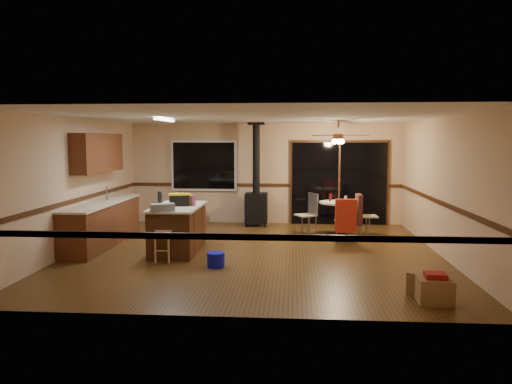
# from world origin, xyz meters

# --- Properties ---
(floor) EXTENTS (7.00, 7.00, 0.00)m
(floor) POSITION_xyz_m (0.00, 0.00, 0.00)
(floor) COLOR #4B3115
(floor) RESTS_ON ground
(ceiling) EXTENTS (7.00, 7.00, 0.00)m
(ceiling) POSITION_xyz_m (0.00, 0.00, 2.60)
(ceiling) COLOR silver
(ceiling) RESTS_ON ground
(wall_back) EXTENTS (7.00, 0.00, 7.00)m
(wall_back) POSITION_xyz_m (0.00, 3.50, 1.30)
(wall_back) COLOR tan
(wall_back) RESTS_ON ground
(wall_front) EXTENTS (7.00, 0.00, 7.00)m
(wall_front) POSITION_xyz_m (0.00, -3.50, 1.30)
(wall_front) COLOR tan
(wall_front) RESTS_ON ground
(wall_left) EXTENTS (0.00, 7.00, 7.00)m
(wall_left) POSITION_xyz_m (-3.50, 0.00, 1.30)
(wall_left) COLOR tan
(wall_left) RESTS_ON ground
(wall_right) EXTENTS (0.00, 7.00, 7.00)m
(wall_right) POSITION_xyz_m (3.50, 0.00, 1.30)
(wall_right) COLOR tan
(wall_right) RESTS_ON ground
(chair_rail) EXTENTS (7.00, 7.00, 0.08)m
(chair_rail) POSITION_xyz_m (0.00, 0.00, 1.00)
(chair_rail) COLOR #3E220F
(chair_rail) RESTS_ON ground
(window) EXTENTS (1.72, 0.10, 1.32)m
(window) POSITION_xyz_m (-1.60, 3.45, 1.50)
(window) COLOR black
(window) RESTS_ON ground
(sliding_door) EXTENTS (2.52, 0.10, 2.10)m
(sliding_door) POSITION_xyz_m (1.90, 3.45, 1.05)
(sliding_door) COLOR black
(sliding_door) RESTS_ON ground
(lower_cabinets) EXTENTS (0.60, 3.00, 0.86)m
(lower_cabinets) POSITION_xyz_m (-3.20, 0.50, 0.43)
(lower_cabinets) COLOR #5B2C17
(lower_cabinets) RESTS_ON ground
(countertop) EXTENTS (0.64, 3.04, 0.04)m
(countertop) POSITION_xyz_m (-3.20, 0.50, 0.88)
(countertop) COLOR beige
(countertop) RESTS_ON lower_cabinets
(upper_cabinets) EXTENTS (0.35, 2.00, 0.80)m
(upper_cabinets) POSITION_xyz_m (-3.33, 0.70, 1.90)
(upper_cabinets) COLOR #5B2C17
(upper_cabinets) RESTS_ON ground
(kitchen_island) EXTENTS (0.88, 1.68, 0.90)m
(kitchen_island) POSITION_xyz_m (-1.50, 0.00, 0.45)
(kitchen_island) COLOR #402110
(kitchen_island) RESTS_ON ground
(wood_stove) EXTENTS (0.55, 0.50, 2.52)m
(wood_stove) POSITION_xyz_m (-0.20, 3.05, 0.73)
(wood_stove) COLOR black
(wood_stove) RESTS_ON ground
(ceiling_fan) EXTENTS (0.24, 0.24, 0.55)m
(ceiling_fan) POSITION_xyz_m (1.72, 1.85, 2.21)
(ceiling_fan) COLOR brown
(ceiling_fan) RESTS_ON ceiling
(fluorescent_strip) EXTENTS (0.10, 1.20, 0.04)m
(fluorescent_strip) POSITION_xyz_m (-1.80, 0.30, 2.56)
(fluorescent_strip) COLOR white
(fluorescent_strip) RESTS_ON ceiling
(toolbox_grey) EXTENTS (0.48, 0.39, 0.13)m
(toolbox_grey) POSITION_xyz_m (-1.61, -0.70, 0.97)
(toolbox_grey) COLOR slate
(toolbox_grey) RESTS_ON kitchen_island
(toolbox_black) EXTENTS (0.40, 0.25, 0.20)m
(toolbox_black) POSITION_xyz_m (-1.47, 0.03, 1.00)
(toolbox_black) COLOR black
(toolbox_black) RESTS_ON kitchen_island
(toolbox_yellow_lid) EXTENTS (0.44, 0.28, 0.03)m
(toolbox_yellow_lid) POSITION_xyz_m (-1.47, 0.03, 1.12)
(toolbox_yellow_lid) COLOR gold
(toolbox_yellow_lid) RESTS_ON toolbox_black
(box_on_island) EXTENTS (0.26, 0.32, 0.19)m
(box_on_island) POSITION_xyz_m (-1.36, 0.20, 0.99)
(box_on_island) COLOR olive
(box_on_island) RESTS_ON kitchen_island
(bottle_dark) EXTENTS (0.09, 0.09, 0.29)m
(bottle_dark) POSITION_xyz_m (-1.82, -0.09, 1.04)
(bottle_dark) COLOR black
(bottle_dark) RESTS_ON kitchen_island
(bottle_pink) EXTENTS (0.07, 0.07, 0.22)m
(bottle_pink) POSITION_xyz_m (-1.19, 0.07, 1.01)
(bottle_pink) COLOR #D84C8C
(bottle_pink) RESTS_ON kitchen_island
(bottle_white) EXTENTS (0.08, 0.08, 0.20)m
(bottle_white) POSITION_xyz_m (-1.68, 0.66, 1.00)
(bottle_white) COLOR white
(bottle_white) RESTS_ON kitchen_island
(bar_stool) EXTENTS (0.32, 0.32, 0.57)m
(bar_stool) POSITION_xyz_m (-1.57, -0.81, 0.29)
(bar_stool) COLOR tan
(bar_stool) RESTS_ON floor
(blue_bucket) EXTENTS (0.37, 0.37, 0.25)m
(blue_bucket) POSITION_xyz_m (-0.58, -1.12, 0.13)
(blue_bucket) COLOR #0C11B1
(blue_bucket) RESTS_ON floor
(dining_table) EXTENTS (0.80, 0.80, 0.78)m
(dining_table) POSITION_xyz_m (1.72, 1.85, 0.53)
(dining_table) COLOR black
(dining_table) RESTS_ON ground
(glass_red) EXTENTS (0.08, 0.08, 0.17)m
(glass_red) POSITION_xyz_m (1.57, 1.95, 0.87)
(glass_red) COLOR #590C14
(glass_red) RESTS_ON dining_table
(glass_cream) EXTENTS (0.06, 0.06, 0.14)m
(glass_cream) POSITION_xyz_m (1.90, 1.80, 0.85)
(glass_cream) COLOR beige
(glass_cream) RESTS_ON dining_table
(chair_left) EXTENTS (0.55, 0.55, 0.51)m
(chair_left) POSITION_xyz_m (1.11, 2.00, 0.59)
(chair_left) COLOR tan
(chair_left) RESTS_ON ground
(chair_near) EXTENTS (0.44, 0.47, 0.70)m
(chair_near) POSITION_xyz_m (1.82, 0.97, 0.60)
(chair_near) COLOR tan
(chair_near) RESTS_ON ground
(chair_right) EXTENTS (0.48, 0.44, 0.70)m
(chair_right) POSITION_xyz_m (2.24, 1.89, 0.60)
(chair_right) COLOR tan
(chair_right) RESTS_ON ground
(box_under_window) EXTENTS (0.58, 0.52, 0.38)m
(box_under_window) POSITION_xyz_m (-1.79, 3.10, 0.19)
(box_under_window) COLOR olive
(box_under_window) RESTS_ON floor
(box_corner_a) EXTENTS (0.46, 0.39, 0.34)m
(box_corner_a) POSITION_xyz_m (2.62, -2.77, 0.17)
(box_corner_a) COLOR olive
(box_corner_a) RESTS_ON floor
(box_corner_b) EXTENTS (0.50, 0.48, 0.31)m
(box_corner_b) POSITION_xyz_m (2.57, -2.39, 0.16)
(box_corner_b) COLOR olive
(box_corner_b) RESTS_ON floor
(box_small_red) EXTENTS (0.29, 0.24, 0.07)m
(box_small_red) POSITION_xyz_m (2.62, -2.77, 0.37)
(box_small_red) COLOR maroon
(box_small_red) RESTS_ON box_corner_a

